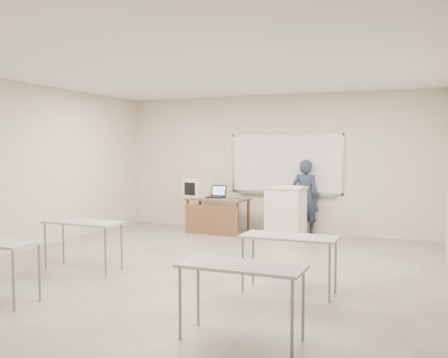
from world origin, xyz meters
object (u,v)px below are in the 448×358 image
at_px(podium, 286,213).
at_px(laptop, 217,195).
at_px(whiteboard, 286,165).
at_px(instructor_desk, 216,209).
at_px(presenter, 305,197).
at_px(mouse, 242,198).
at_px(keyboard, 291,187).
at_px(crt_monitor, 197,188).

xyz_separation_m(podium, laptop, (-1.67, 0.34, 0.28)).
distance_m(whiteboard, instructor_desk, 1.81).
bearing_deg(laptop, podium, -7.61).
bearing_deg(instructor_desk, presenter, 22.64).
xyz_separation_m(whiteboard, podium, (0.24, -0.85, -0.95)).
distance_m(mouse, keyboard, 1.26).
height_order(laptop, mouse, laptop).
xyz_separation_m(whiteboard, laptop, (-1.43, -0.51, -0.67)).
distance_m(laptop, presenter, 1.94).
distance_m(instructor_desk, crt_monitor, 0.73).
height_order(instructor_desk, laptop, laptop).
bearing_deg(whiteboard, keyboard, -68.25).
xyz_separation_m(instructor_desk, laptop, (-0.10, 0.27, 0.28)).
bearing_deg(mouse, presenter, 2.29).
distance_m(podium, keyboard, 0.58).
distance_m(crt_monitor, mouse, 1.12).
bearing_deg(mouse, whiteboard, 21.23).
bearing_deg(keyboard, podium, 140.49).
xyz_separation_m(podium, presenter, (0.24, 0.68, 0.27)).
height_order(instructor_desk, podium, podium).
relative_size(podium, keyboard, 2.15).
relative_size(whiteboard, mouse, 27.13).
bearing_deg(presenter, mouse, 22.36).
bearing_deg(instructor_desk, laptop, 114.61).
bearing_deg(podium, whiteboard, 111.93).
bearing_deg(podium, keyboard, -32.30).
bearing_deg(whiteboard, laptop, -160.37).
height_order(whiteboard, presenter, whiteboard).
height_order(podium, presenter, presenter).
height_order(instructor_desk, mouse, mouse).
height_order(laptop, keyboard, keyboard).
distance_m(crt_monitor, laptop, 0.47).
height_order(mouse, keyboard, keyboard).
relative_size(instructor_desk, laptop, 3.67).
bearing_deg(whiteboard, crt_monitor, -163.90).
bearing_deg(podium, instructor_desk, -176.23).
relative_size(crt_monitor, keyboard, 0.98).
bearing_deg(laptop, instructor_desk, -65.65).
relative_size(whiteboard, crt_monitor, 5.14).
bearing_deg(laptop, presenter, 13.90).
distance_m(whiteboard, laptop, 1.66).
height_order(laptop, presenter, presenter).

